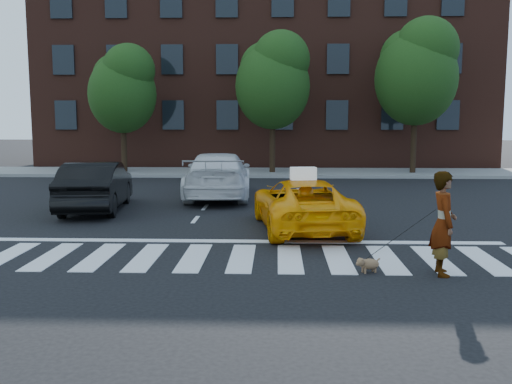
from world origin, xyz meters
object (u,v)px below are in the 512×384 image
tree_left (123,86)px  taxi (303,204)px  tree_right (417,68)px  tree_mid (273,77)px  woman (443,223)px  dog (367,264)px  black_sedan (96,186)px  white_suv (218,175)px

tree_left → taxi: (8.37, -13.81, -3.78)m
tree_right → taxi: tree_right is taller
tree_mid → taxi: size_ratio=1.49×
woman → dog: size_ratio=3.87×
black_sedan → woman: (8.74, -7.05, 0.20)m
dog → tree_left: bearing=95.1°
white_suv → dog: size_ratio=11.24×
taxi → dog: size_ratio=9.48×
tree_mid → dog: size_ratio=14.15×
taxi → dog: (1.04, -4.20, -0.49)m
woman → white_suv: bearing=30.8°
tree_mid → tree_left: bearing=180.0°
white_suv → dog: white_suv is taller
tree_left → woman: 21.34m
taxi → dog: taxi is taller
tree_right → black_sedan: bearing=-138.5°
tree_left → dog: 20.76m
tree_left → taxi: tree_left is taller
tree_mid → black_sedan: (-5.47, -11.05, -4.08)m
taxi → tree_right: bearing=-121.9°
tree_left → white_suv: (5.57, -8.12, -3.62)m
tree_left → black_sedan: (2.03, -11.05, -3.67)m
white_suv → woman: woman is taller
tree_mid → white_suv: bearing=-103.4°
taxi → white_suv: size_ratio=0.84×
taxi → woman: woman is taller
taxi → black_sedan: bearing=-31.5°
tree_left → tree_right: tree_right is taller
tree_right → tree_left: bearing=180.0°
woman → dog: woman is taller
tree_mid → dog: tree_mid is taller
woman → tree_mid: bearing=13.5°
tree_mid → tree_right: tree_right is taller
tree_mid → white_suv: size_ratio=1.26×
taxi → woman: 4.92m
black_sedan → tree_mid: bearing=-123.1°
taxi → white_suv: 6.35m
tree_right → woman: tree_right is taller
tree_left → tree_right: 14.52m
tree_left → tree_right: size_ratio=0.84×
tree_right → dog: (-5.10, -18.01, -5.09)m
tree_left → tree_mid: bearing=-0.0°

